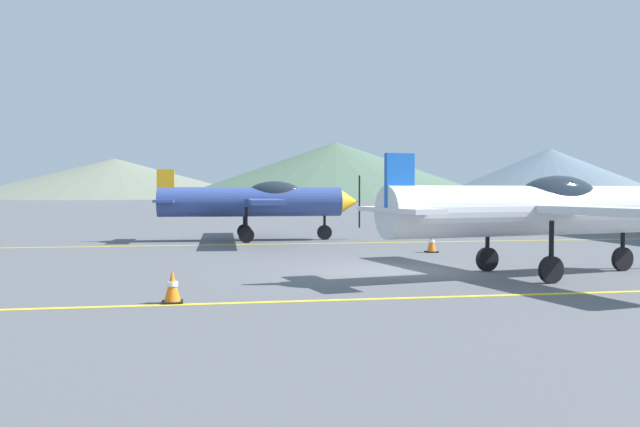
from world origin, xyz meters
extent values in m
plane|color=#54565B|center=(0.00, 0.00, 0.00)|extent=(400.00, 400.00, 0.00)
cube|color=yellow|center=(0.00, -4.02, 0.01)|extent=(80.00, 0.16, 0.01)
cube|color=yellow|center=(0.00, 8.48, 0.01)|extent=(80.00, 0.16, 0.01)
cylinder|color=silver|center=(2.78, -1.49, 1.51)|extent=(7.16, 2.49, 1.14)
ellipsoid|color=#1E2833|center=(3.70, -1.31, 1.85)|extent=(2.22, 1.32, 0.94)
cube|color=silver|center=(3.19, -1.41, 1.56)|extent=(2.90, 9.20, 0.17)
cube|color=silver|center=(-0.38, -2.12, 1.56)|extent=(1.24, 2.79, 0.10)
cube|color=blue|center=(-0.38, -2.12, 2.13)|extent=(0.67, 0.25, 1.25)
cylinder|color=black|center=(5.64, -0.93, 0.81)|extent=(0.10, 0.10, 1.05)
cylinder|color=black|center=(5.64, -0.93, 0.29)|extent=(0.60, 0.24, 0.58)
cylinder|color=black|center=(2.80, -2.65, 0.81)|extent=(0.10, 0.10, 1.05)
cylinder|color=black|center=(2.80, -2.65, 0.29)|extent=(0.60, 0.24, 0.58)
cylinder|color=black|center=(2.36, -0.41, 0.81)|extent=(0.10, 0.10, 1.05)
cylinder|color=black|center=(2.36, -0.41, 0.29)|extent=(0.60, 0.24, 0.58)
cylinder|color=#33478C|center=(-2.63, 10.42, 1.51)|extent=(7.10, 1.34, 1.14)
cone|color=#F2A519|center=(1.27, 10.31, 1.51)|extent=(0.76, 0.99, 0.97)
cube|color=black|center=(1.68, 10.30, 1.51)|extent=(0.05, 0.13, 2.08)
ellipsoid|color=#1E2833|center=(-1.70, 10.40, 1.85)|extent=(2.11, 0.99, 0.94)
cube|color=#33478C|center=(-2.22, 10.41, 1.56)|extent=(1.40, 9.18, 0.17)
cube|color=#33478C|center=(-5.86, 10.51, 1.56)|extent=(0.80, 2.72, 0.10)
cube|color=#F2A519|center=(-5.86, 10.51, 2.13)|extent=(0.66, 0.14, 1.25)
cylinder|color=black|center=(0.28, 10.34, 0.81)|extent=(0.10, 0.10, 1.05)
cylinder|color=black|center=(0.28, 10.34, 0.29)|extent=(0.59, 0.14, 0.58)
cylinder|color=black|center=(-2.87, 9.29, 0.81)|extent=(0.10, 0.10, 1.05)
cylinder|color=black|center=(-2.87, 9.29, 0.29)|extent=(0.59, 0.14, 0.58)
cylinder|color=black|center=(-2.81, 11.57, 0.81)|extent=(0.10, 0.10, 1.05)
cylinder|color=black|center=(-2.81, 11.57, 0.29)|extent=(0.59, 0.14, 0.58)
cube|color=#3372BF|center=(7.15, 16.26, 0.70)|extent=(3.36, 4.66, 0.75)
cube|color=black|center=(7.21, 16.12, 1.35)|extent=(2.41, 2.84, 0.55)
cylinder|color=black|center=(7.41, 17.92, 0.32)|extent=(0.46, 0.67, 0.64)
cylinder|color=black|center=(5.76, 17.20, 0.32)|extent=(0.46, 0.67, 0.64)
cylinder|color=black|center=(8.54, 15.31, 0.32)|extent=(0.46, 0.67, 0.64)
cylinder|color=black|center=(6.89, 14.60, 0.32)|extent=(0.46, 0.67, 0.64)
cube|color=black|center=(-5.01, -3.81, 0.02)|extent=(0.36, 0.36, 0.04)
cone|color=orange|center=(-5.01, -3.81, 0.32)|extent=(0.29, 0.29, 0.55)
cylinder|color=white|center=(-5.01, -3.81, 0.34)|extent=(0.20, 0.20, 0.08)
cube|color=black|center=(2.66, 4.50, 0.02)|extent=(0.36, 0.36, 0.04)
cone|color=orange|center=(2.66, 4.50, 0.32)|extent=(0.29, 0.29, 0.55)
cylinder|color=white|center=(2.66, 4.50, 0.34)|extent=(0.20, 0.20, 0.08)
cone|color=slate|center=(-24.69, 148.29, 4.59)|extent=(70.34, 70.34, 9.19)
cone|color=#4C6651|center=(23.83, 126.29, 6.06)|extent=(69.97, 69.97, 12.11)
cone|color=slate|center=(76.89, 132.49, 5.84)|extent=(54.89, 54.89, 11.67)
camera|label=1|loc=(-4.49, -15.81, 2.00)|focal=37.82mm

